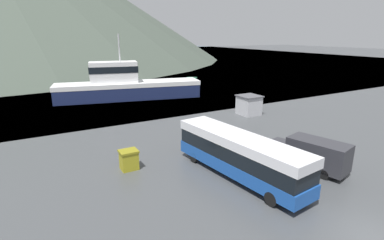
{
  "coord_description": "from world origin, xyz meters",
  "views": [
    {
      "loc": [
        -14.06,
        -6.52,
        9.75
      ],
      "look_at": [
        -0.87,
        16.83,
        2.0
      ],
      "focal_mm": 28.0,
      "sensor_mm": 36.0,
      "label": 1
    }
  ],
  "objects_px": {
    "tour_bus": "(239,154)",
    "dock_kiosk": "(249,105)",
    "delivery_van": "(310,153)",
    "fishing_boat": "(126,85)",
    "small_boat": "(190,82)",
    "storage_bin": "(129,160)"
  },
  "relations": [
    {
      "from": "tour_bus",
      "to": "dock_kiosk",
      "type": "relative_size",
      "value": 4.23
    },
    {
      "from": "delivery_van",
      "to": "dock_kiosk",
      "type": "bearing_deg",
      "value": 52.46
    },
    {
      "from": "delivery_van",
      "to": "fishing_boat",
      "type": "relative_size",
      "value": 0.28
    },
    {
      "from": "tour_bus",
      "to": "delivery_van",
      "type": "distance_m",
      "value": 5.66
    },
    {
      "from": "delivery_van",
      "to": "small_boat",
      "type": "bearing_deg",
      "value": 59.89
    },
    {
      "from": "fishing_boat",
      "to": "dock_kiosk",
      "type": "xyz_separation_m",
      "value": [
        10.46,
        -16.64,
        -0.91
      ]
    },
    {
      "from": "small_boat",
      "to": "dock_kiosk",
      "type": "bearing_deg",
      "value": -63.84
    },
    {
      "from": "small_boat",
      "to": "tour_bus",
      "type": "bearing_deg",
      "value": -76.77
    },
    {
      "from": "small_boat",
      "to": "delivery_van",
      "type": "bearing_deg",
      "value": -68.7
    },
    {
      "from": "delivery_van",
      "to": "storage_bin",
      "type": "distance_m",
      "value": 13.44
    },
    {
      "from": "tour_bus",
      "to": "small_boat",
      "type": "height_order",
      "value": "tour_bus"
    },
    {
      "from": "dock_kiosk",
      "to": "small_boat",
      "type": "xyz_separation_m",
      "value": [
        4.7,
        23.71,
        -0.71
      ]
    },
    {
      "from": "tour_bus",
      "to": "dock_kiosk",
      "type": "height_order",
      "value": "tour_bus"
    },
    {
      "from": "fishing_boat",
      "to": "small_boat",
      "type": "relative_size",
      "value": 3.08
    },
    {
      "from": "dock_kiosk",
      "to": "storage_bin",
      "type": "bearing_deg",
      "value": -156.1
    },
    {
      "from": "delivery_van",
      "to": "storage_bin",
      "type": "height_order",
      "value": "delivery_van"
    },
    {
      "from": "tour_bus",
      "to": "fishing_boat",
      "type": "height_order",
      "value": "fishing_boat"
    },
    {
      "from": "dock_kiosk",
      "to": "fishing_boat",
      "type": "bearing_deg",
      "value": 122.16
    },
    {
      "from": "delivery_van",
      "to": "fishing_boat",
      "type": "height_order",
      "value": "fishing_boat"
    },
    {
      "from": "delivery_van",
      "to": "fishing_boat",
      "type": "distance_m",
      "value": 31.44
    },
    {
      "from": "dock_kiosk",
      "to": "delivery_van",
      "type": "bearing_deg",
      "value": -113.48
    },
    {
      "from": "fishing_boat",
      "to": "small_boat",
      "type": "distance_m",
      "value": 16.8
    }
  ]
}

